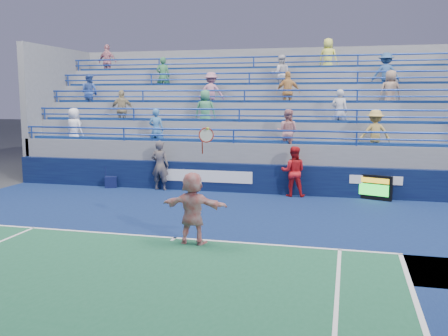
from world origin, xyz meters
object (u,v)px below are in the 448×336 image
(serve_speed_board, at_px, (374,188))
(line_judge, at_px, (160,165))
(ball_girl, at_px, (293,172))
(judge_chair, at_px, (111,181))
(tennis_player, at_px, (193,208))

(serve_speed_board, relative_size, line_judge, 0.64)
(serve_speed_board, relative_size, ball_girl, 0.68)
(judge_chair, bearing_deg, tennis_player, -50.17)
(serve_speed_board, height_order, judge_chair, serve_speed_board)
(tennis_player, height_order, line_judge, tennis_player)
(judge_chair, bearing_deg, line_judge, -1.29)
(tennis_player, xyz_separation_m, ball_girl, (1.74, 6.52, 0.01))
(tennis_player, bearing_deg, serve_speed_board, 55.28)
(judge_chair, height_order, tennis_player, tennis_player)
(judge_chair, height_order, line_judge, line_judge)
(serve_speed_board, distance_m, tennis_player, 8.00)
(tennis_player, height_order, ball_girl, tennis_player)
(serve_speed_board, xyz_separation_m, line_judge, (-7.94, -0.02, 0.52))
(judge_chair, xyz_separation_m, line_judge, (2.10, -0.05, 0.71))
(serve_speed_board, distance_m, ball_girl, 2.85)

